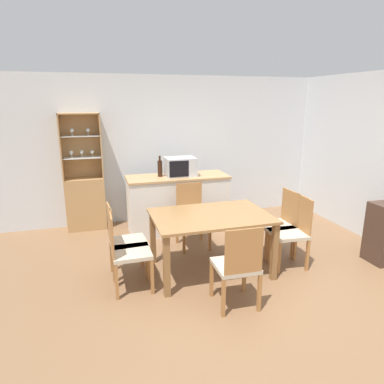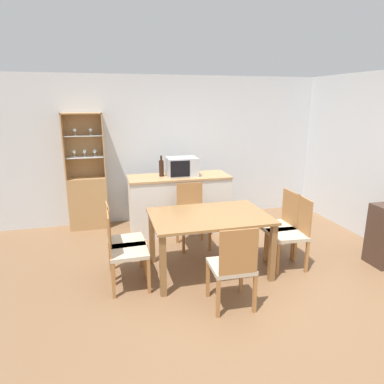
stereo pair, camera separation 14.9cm
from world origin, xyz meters
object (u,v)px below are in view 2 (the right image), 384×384
(dining_chair_side_left_near, at_px, (124,250))
(dining_chair_head_far, at_px, (192,216))
(display_cabinet, at_px, (88,194))
(wine_bottle, at_px, (161,168))
(dining_chair_head_near, at_px, (233,266))
(dining_table, at_px, (209,223))
(dining_chair_side_right_near, at_px, (291,233))
(dining_chair_side_right_far, at_px, (279,225))
(microwave, at_px, (182,167))
(dining_chair_side_left_far, at_px, (123,240))

(dining_chair_side_left_near, relative_size, dining_chair_head_far, 1.00)
(display_cabinet, relative_size, wine_bottle, 5.76)
(dining_chair_head_near, xyz_separation_m, wine_bottle, (-0.33, 2.36, 0.61))
(dining_table, xyz_separation_m, dining_chair_head_near, (-0.00, -0.83, -0.18))
(display_cabinet, bearing_deg, dining_chair_side_right_near, -40.33)
(dining_chair_side_right_far, distance_m, wine_bottle, 2.05)
(display_cabinet, height_order, microwave, display_cabinet)
(dining_chair_side_right_far, height_order, dining_chair_side_right_near, same)
(dining_chair_side_right_near, relative_size, wine_bottle, 2.79)
(dining_chair_side_right_far, bearing_deg, display_cabinet, 52.44)
(dining_table, bearing_deg, dining_chair_head_near, -90.11)
(dining_chair_side_left_near, relative_size, dining_chair_side_left_far, 1.00)
(dining_table, bearing_deg, dining_chair_side_left_far, 172.23)
(dining_chair_side_left_near, relative_size, dining_chair_side_right_far, 1.00)
(display_cabinet, relative_size, dining_chair_side_right_far, 2.07)
(dining_chair_side_right_far, distance_m, dining_chair_head_far, 1.26)
(dining_chair_side_right_near, distance_m, microwave, 2.06)
(dining_chair_side_right_near, bearing_deg, dining_chair_head_far, 51.78)
(dining_chair_side_right_near, bearing_deg, wine_bottle, 44.00)
(display_cabinet, relative_size, dining_chair_side_right_near, 2.07)
(dining_chair_side_right_far, height_order, microwave, microwave)
(dining_chair_head_far, distance_m, dining_chair_side_right_near, 1.44)
(display_cabinet, distance_m, dining_chair_head_far, 1.94)
(dining_chair_side_left_far, bearing_deg, dining_chair_side_right_near, 78.48)
(dining_chair_side_left_far, relative_size, microwave, 1.92)
(microwave, relative_size, wine_bottle, 1.45)
(dining_table, xyz_separation_m, dining_chair_side_right_near, (1.06, -0.15, -0.18))
(dining_chair_head_far, height_order, dining_chair_side_right_near, same)
(dining_table, xyz_separation_m, microwave, (0.00, 1.51, 0.43))
(dining_chair_head_near, relative_size, wine_bottle, 2.79)
(dining_chair_head_far, distance_m, microwave, 0.92)
(wine_bottle, bearing_deg, microwave, -4.80)
(dining_table, relative_size, dining_chair_side_right_near, 1.55)
(wine_bottle, bearing_deg, dining_chair_side_left_far, -117.68)
(dining_chair_side_right_far, bearing_deg, dining_chair_head_far, 56.02)
(display_cabinet, bearing_deg, dining_table, -53.29)
(wine_bottle, bearing_deg, dining_chair_side_right_near, -50.52)
(dining_chair_head_far, relative_size, microwave, 1.92)
(dining_chair_head_far, relative_size, dining_chair_side_right_near, 1.00)
(dining_table, bearing_deg, dining_chair_head_far, 90.03)
(dining_chair_side_left_far, height_order, microwave, microwave)
(dining_chair_side_left_far, height_order, dining_chair_side_right_near, same)
(microwave, bearing_deg, dining_table, -90.03)
(dining_table, xyz_separation_m, dining_chair_side_left_near, (-1.06, -0.15, -0.18))
(dining_chair_side_left_near, distance_m, wine_bottle, 1.93)
(dining_chair_side_left_near, xyz_separation_m, dining_chair_side_right_far, (2.12, 0.30, 0.00))
(wine_bottle, bearing_deg, dining_chair_side_right_far, -44.93)
(dining_chair_side_left_near, height_order, dining_chair_side_right_far, same)
(dining_chair_side_left_near, distance_m, dining_chair_side_left_far, 0.29)
(display_cabinet, xyz_separation_m, dining_chair_side_right_far, (2.58, -1.89, -0.12))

